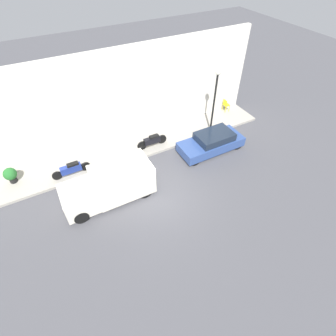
% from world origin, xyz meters
% --- Properties ---
extents(ground_plane, '(60.00, 60.00, 0.00)m').
position_xyz_m(ground_plane, '(0.00, 0.00, 0.00)').
color(ground_plane, '#47474C').
extents(sidewalk, '(2.25, 18.64, 0.16)m').
position_xyz_m(sidewalk, '(4.18, 0.00, 0.08)').
color(sidewalk, gray).
rests_on(sidewalk, ground_plane).
extents(building_facade, '(0.30, 18.64, 5.80)m').
position_xyz_m(building_facade, '(5.46, 0.00, 2.90)').
color(building_facade, silver).
rests_on(building_facade, ground_plane).
extents(parked_car, '(1.67, 4.06, 1.19)m').
position_xyz_m(parked_car, '(1.85, -4.59, 0.58)').
color(parked_car, '#2D4784').
rests_on(parked_car, ground_plane).
extents(delivery_van, '(1.82, 4.52, 1.84)m').
position_xyz_m(delivery_van, '(1.06, 2.22, 0.94)').
color(delivery_van, silver).
rests_on(delivery_van, ground_plane).
extents(motorcycle_black, '(0.30, 1.96, 0.77)m').
position_xyz_m(motorcycle_black, '(3.72, -1.42, 0.58)').
color(motorcycle_black, black).
rests_on(motorcycle_black, sidewalk).
extents(motorcycle_blue, '(0.30, 2.10, 0.76)m').
position_xyz_m(motorcycle_blue, '(3.55, 3.62, 0.57)').
color(motorcycle_blue, navy).
rests_on(motorcycle_blue, sidewalk).
extents(streetlamp, '(0.33, 0.33, 4.22)m').
position_xyz_m(streetlamp, '(3.38, -5.60, 2.96)').
color(streetlamp, black).
rests_on(streetlamp, sidewalk).
extents(potted_plant, '(0.68, 0.68, 0.92)m').
position_xyz_m(potted_plant, '(4.53, 6.60, 0.68)').
color(potted_plant, black).
rests_on(potted_plant, sidewalk).
extents(cafe_chair, '(0.40, 0.40, 0.93)m').
position_xyz_m(cafe_chair, '(4.90, -7.97, 0.70)').
color(cafe_chair, yellow).
rests_on(cafe_chair, sidewalk).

